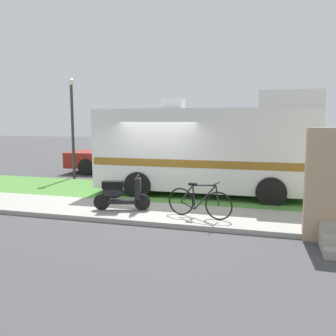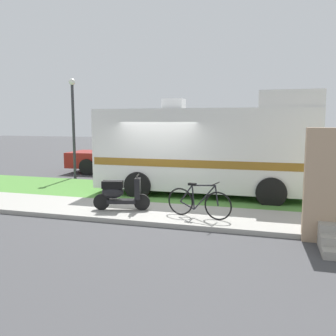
# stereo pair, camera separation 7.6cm
# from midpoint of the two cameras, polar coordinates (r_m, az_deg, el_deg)

# --- Properties ---
(ground_plane) EXTENTS (80.00, 80.00, 0.00)m
(ground_plane) POSITION_cam_midpoint_polar(r_m,az_deg,el_deg) (10.98, -2.35, -5.82)
(ground_plane) COLOR #424244
(sidewalk) EXTENTS (24.00, 2.00, 0.12)m
(sidewalk) POSITION_cam_midpoint_polar(r_m,az_deg,el_deg) (9.87, -4.58, -7.02)
(sidewalk) COLOR #9E9B93
(sidewalk) RESTS_ON ground
(grass_strip) EXTENTS (24.00, 3.40, 0.08)m
(grass_strip) POSITION_cam_midpoint_polar(r_m,az_deg,el_deg) (12.37, -0.13, -4.09)
(grass_strip) COLOR #4C8438
(grass_strip) RESTS_ON ground
(motorhome_rv) EXTENTS (7.15, 2.63, 3.42)m
(motorhome_rv) POSITION_cam_midpoint_polar(r_m,az_deg,el_deg) (12.12, 6.53, 3.19)
(motorhome_rv) COLOR silver
(motorhome_rv) RESTS_ON ground
(scooter) EXTENTS (1.52, 0.63, 0.97)m
(scooter) POSITION_cam_midpoint_polar(r_m,az_deg,el_deg) (9.82, -7.52, -4.02)
(scooter) COLOR black
(scooter) RESTS_ON ground
(bicycle) EXTENTS (1.70, 0.55, 0.91)m
(bicycle) POSITION_cam_midpoint_polar(r_m,az_deg,el_deg) (9.04, 5.16, -5.44)
(bicycle) COLOR black
(bicycle) RESTS_ON ground
(pickup_truck_near) EXTENTS (5.73, 2.28, 1.90)m
(pickup_truck_near) POSITION_cam_midpoint_polar(r_m,az_deg,el_deg) (17.09, -4.31, 2.40)
(pickup_truck_near) COLOR maroon
(pickup_truck_near) RESTS_ON ground
(street_lamp_post) EXTENTS (0.28, 0.28, 4.30)m
(street_lamp_post) POSITION_cam_midpoint_polar(r_m,az_deg,el_deg) (15.98, -14.73, 7.57)
(street_lamp_post) COLOR #333338
(street_lamp_post) RESTS_ON ground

